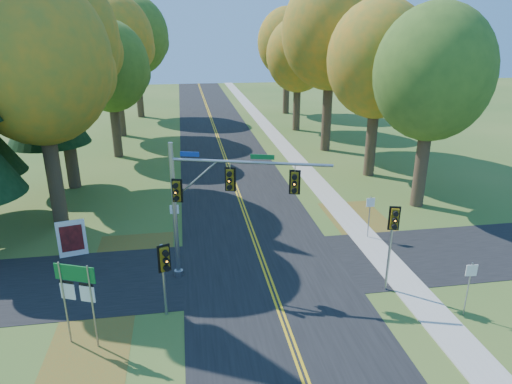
{
  "coord_description": "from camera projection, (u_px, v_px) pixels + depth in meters",
  "views": [
    {
      "loc": [
        -3.6,
        -17.56,
        11.26
      ],
      "look_at": [
        -0.08,
        4.26,
        3.2
      ],
      "focal_mm": 32.0,
      "sensor_mm": 36.0,
      "label": 1
    }
  ],
  "objects": [
    {
      "name": "tree_e_e",
      "position": [
        288.0,
        43.0,
        59.52
      ],
      "size": [
        7.8,
        7.8,
        13.74
      ],
      "color": "#38281C",
      "rests_on": "ground"
    },
    {
      "name": "tree_e_d",
      "position": [
        299.0,
        55.0,
        49.74
      ],
      "size": [
        7.0,
        7.0,
        12.32
      ],
      "color": "#38281C",
      "rests_on": "ground"
    },
    {
      "name": "tree_w_b",
      "position": [
        56.0,
        40.0,
        30.48
      ],
      "size": [
        8.6,
        8.6,
        15.38
      ],
      "color": "#38281C",
      "rests_on": "ground"
    },
    {
      "name": "tree_e_a",
      "position": [
        433.0,
        74.0,
        27.63
      ],
      "size": [
        7.2,
        7.2,
        12.73
      ],
      "color": "#38281C",
      "rests_on": "ground"
    },
    {
      "name": "info_kiosk",
      "position": [
        72.0,
        239.0,
        23.45
      ],
      "size": [
        1.42,
        0.51,
        1.95
      ],
      "rotation": [
        0.0,
        0.0,
        0.23
      ],
      "color": "white",
      "rests_on": "ground"
    },
    {
      "name": "leaf_patch_w_near",
      "position": [
        134.0,
        259.0,
        23.42
      ],
      "size": [
        4.0,
        6.0,
        0.0
      ],
      "primitive_type": "cube",
      "color": "brown",
      "rests_on": "ground"
    },
    {
      "name": "road_main",
      "position": [
        273.0,
        290.0,
        20.68
      ],
      "size": [
        8.0,
        160.0,
        0.02
      ],
      "primitive_type": "cube",
      "color": "black",
      "rests_on": "ground"
    },
    {
      "name": "ground",
      "position": [
        273.0,
        290.0,
        20.69
      ],
      "size": [
        160.0,
        160.0,
        0.0
      ],
      "primitive_type": "plane",
      "color": "#2F561E",
      "rests_on": "ground"
    },
    {
      "name": "tree_w_c",
      "position": [
        110.0,
        67.0,
        39.23
      ],
      "size": [
        6.8,
        6.8,
        11.91
      ],
      "color": "#38281C",
      "rests_on": "ground"
    },
    {
      "name": "tree_w_a",
      "position": [
        38.0,
        61.0,
        24.47
      ],
      "size": [
        8.0,
        8.0,
        14.15
      ],
      "color": "#38281C",
      "rests_on": "ground"
    },
    {
      "name": "centerline_right",
      "position": [
        275.0,
        289.0,
        20.69
      ],
      "size": [
        0.1,
        160.0,
        0.01
      ],
      "primitive_type": "cube",
      "color": "gold",
      "rests_on": "road_main"
    },
    {
      "name": "tree_w_e",
      "position": [
        135.0,
        36.0,
        56.78
      ],
      "size": [
        8.4,
        8.4,
        14.97
      ],
      "color": "#38281C",
      "rests_on": "ground"
    },
    {
      "name": "leaf_patch_w_far",
      "position": [
        89.0,
        351.0,
        16.78
      ],
      "size": [
        3.0,
        5.0,
        0.0
      ],
      "primitive_type": "cube",
      "color": "brown",
      "rests_on": "ground"
    },
    {
      "name": "reg_sign_w",
      "position": [
        175.0,
        217.0,
        24.36
      ],
      "size": [
        0.47,
        0.09,
        2.44
      ],
      "rotation": [
        0.0,
        0.0,
        -0.09
      ],
      "color": "gray",
      "rests_on": "ground"
    },
    {
      "name": "ped_signal_pole",
      "position": [
        164.0,
        264.0,
        17.93
      ],
      "size": [
        0.49,
        0.6,
        3.29
      ],
      "rotation": [
        0.0,
        0.0,
        0.39
      ],
      "color": "#9A9DA3",
      "rests_on": "ground"
    },
    {
      "name": "traffic_mast",
      "position": [
        212.0,
        195.0,
        20.17
      ],
      "size": [
        6.91,
        2.35,
        6.54
      ],
      "rotation": [
        0.0,
        0.0,
        -0.3
      ],
      "color": "gray",
      "rests_on": "ground"
    },
    {
      "name": "reg_sign_e_south",
      "position": [
        470.0,
        280.0,
        18.3
      ],
      "size": [
        0.47,
        0.09,
        2.44
      ],
      "rotation": [
        0.0,
        0.0,
        -0.08
      ],
      "color": "gray",
      "rests_on": "ground"
    },
    {
      "name": "road_cross",
      "position": [
        265.0,
        268.0,
        22.54
      ],
      "size": [
        60.0,
        6.0,
        0.02
      ],
      "primitive_type": "cube",
      "color": "black",
      "rests_on": "ground"
    },
    {
      "name": "centerline_left",
      "position": [
        270.0,
        289.0,
        20.66
      ],
      "size": [
        0.1,
        160.0,
        0.01
      ],
      "primitive_type": "cube",
      "color": "gold",
      "rests_on": "road_main"
    },
    {
      "name": "east_signal_pole",
      "position": [
        393.0,
        228.0,
        19.46
      ],
      "size": [
        0.47,
        0.56,
        4.16
      ],
      "rotation": [
        0.0,
        0.0,
        -0.27
      ],
      "color": "#999BA2",
      "rests_on": "ground"
    },
    {
      "name": "reg_sign_e_north",
      "position": [
        370.0,
        210.0,
        25.2
      ],
      "size": [
        0.48,
        0.07,
        2.49
      ],
      "rotation": [
        0.0,
        0.0,
        -0.02
      ],
      "color": "gray",
      "rests_on": "ground"
    },
    {
      "name": "pine_c",
      "position": [
        36.0,
        51.0,
        30.26
      ],
      "size": [
        5.6,
        5.6,
        20.56
      ],
      "color": "#38281C",
      "rests_on": "ground"
    },
    {
      "name": "tree_e_b",
      "position": [
        379.0,
        60.0,
        33.73
      ],
      "size": [
        7.6,
        7.6,
        13.33
      ],
      "color": "#38281C",
      "rests_on": "ground"
    },
    {
      "name": "sidewalk_east",
      "position": [
        401.0,
        278.0,
        21.61
      ],
      "size": [
        1.6,
        160.0,
        0.06
      ],
      "primitive_type": "cube",
      "color": "#9E998E",
      "rests_on": "ground"
    },
    {
      "name": "leaf_patch_e",
      "position": [
        365.0,
        226.0,
        27.27
      ],
      "size": [
        3.5,
        8.0,
        0.0
      ],
      "primitive_type": "cube",
      "color": "brown",
      "rests_on": "ground"
    },
    {
      "name": "tree_e_c",
      "position": [
        332.0,
        33.0,
        40.49
      ],
      "size": [
        8.8,
        8.8,
        15.79
      ],
      "color": "#38281C",
      "rests_on": "ground"
    },
    {
      "name": "tree_w_d",
      "position": [
        114.0,
        41.0,
        46.59
      ],
      "size": [
        8.2,
        8.2,
        14.56
      ],
      "color": "#38281C",
      "rests_on": "ground"
    },
    {
      "name": "route_sign_cluster",
      "position": [
        77.0,
        288.0,
        16.35
      ],
      "size": [
        1.49,
        0.64,
        3.42
      ],
      "rotation": [
        0.0,
        0.0,
        -0.39
      ],
      "color": "gray",
      "rests_on": "ground"
    }
  ]
}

